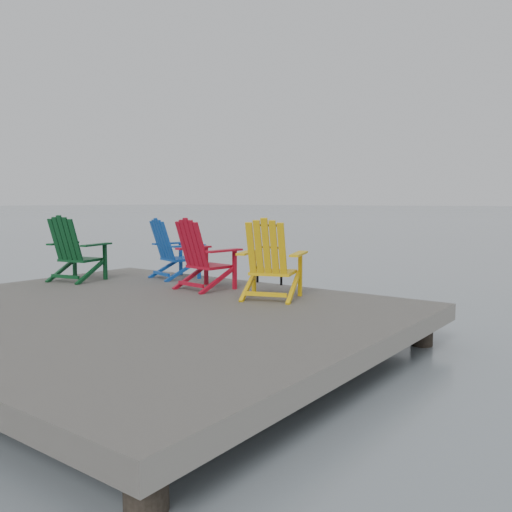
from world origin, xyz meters
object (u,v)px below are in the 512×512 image
Objects in this scene: chair_red at (203,255)px; chair_blue at (173,249)px; chair_green at (75,249)px; handrail at (269,248)px; chair_yellow at (270,260)px.

chair_blue is at bearing 162.58° from chair_red.
handrail is at bearing 19.16° from chair_green.
chair_green is 3.39m from chair_yellow.
handrail is 0.92× the size of chair_red.
chair_blue is 0.94× the size of chair_yellow.
chair_blue is (-1.57, -0.47, -0.07)m from handrail.
chair_yellow is at bearing -3.29° from chair_green.
chair_red is 0.98× the size of chair_yellow.
chair_green is 0.99× the size of chair_yellow.
chair_yellow is at bearing 4.98° from chair_red.
handrail is 3.03m from chair_green.
chair_green is 1.02× the size of chair_red.
chair_green is 1.05× the size of chair_blue.
chair_green is at bearing -157.02° from chair_red.
chair_blue is at bearing 35.53° from chair_green.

